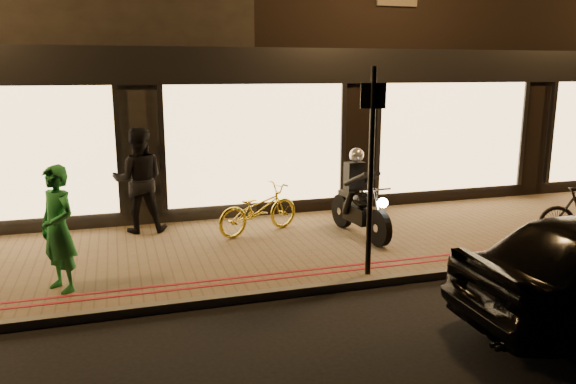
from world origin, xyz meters
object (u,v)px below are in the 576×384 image
object	(u,v)px
motorcycle	(359,202)
person_green	(58,229)
sign_post	(371,162)
bicycle_gold	(258,209)

from	to	relation	value
motorcycle	person_green	size ratio (longest dim) A/B	1.12
motorcycle	person_green	distance (m)	5.08
sign_post	person_green	xyz separation A→B (m)	(-4.26, 0.67, -0.81)
bicycle_gold	person_green	world-z (taller)	person_green
sign_post	bicycle_gold	size ratio (longest dim) A/B	1.76
motorcycle	person_green	xyz separation A→B (m)	(-4.93, -1.19, 0.25)
sign_post	person_green	distance (m)	4.39
motorcycle	sign_post	size ratio (longest dim) A/B	0.65
bicycle_gold	person_green	bearing A→B (deg)	98.81
motorcycle	person_green	bearing A→B (deg)	-172.75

